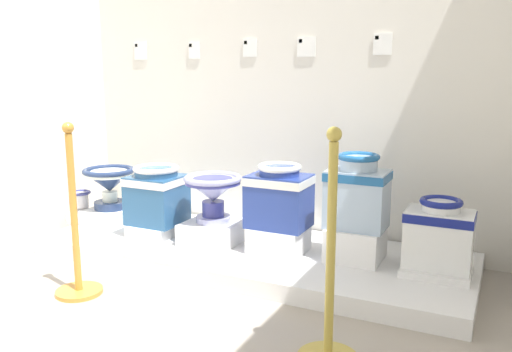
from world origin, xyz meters
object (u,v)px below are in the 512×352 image
object	(u,v)px
plinth_block_central_ornate	(355,243)
info_placard_first	(141,51)
plinth_block_rightmost	(214,232)
antique_toilet_leftmost	(279,195)
antique_toilet_central_ornate	(357,191)
info_placard_third	(250,48)
plinth_block_leftmost	(279,239)
info_placard_fifth	(383,44)
decorative_vase_corner	(82,216)
antique_toilet_pale_glazed	(157,193)
info_placard_second	(194,50)
plinth_block_broad_patterned	(436,270)
plinth_block_tall_cobalt	(111,215)
plinth_block_pale_glazed	(158,229)
stanchion_post_near_left	(76,246)
antique_toilet_tall_cobalt	(109,181)
stanchion_post_near_right	(329,298)
antique_toilet_rightmost	(213,190)
antique_toilet_broad_patterned	(439,233)
info_placard_fourth	(306,47)

from	to	relation	value
plinth_block_central_ornate	info_placard_first	xyz separation A→B (m)	(-1.94, 0.47, 1.20)
plinth_block_central_ornate	info_placard_first	world-z (taller)	info_placard_first
plinth_block_rightmost	antique_toilet_leftmost	distance (m)	0.56
antique_toilet_central_ornate	info_placard_third	distance (m)	1.38
plinth_block_central_ornate	info_placard_third	size ratio (longest dim) A/B	2.55
plinth_block_leftmost	info_placard_fifth	bearing A→B (deg)	48.12
plinth_block_leftmost	decorative_vase_corner	distance (m)	1.67
antique_toilet_pale_glazed	antique_toilet_central_ornate	bearing A→B (deg)	4.73
plinth_block_leftmost	info_placard_second	world-z (taller)	info_placard_second
plinth_block_leftmost	plinth_block_broad_patterned	world-z (taller)	plinth_block_leftmost
plinth_block_tall_cobalt	antique_toilet_central_ornate	bearing A→B (deg)	0.46
plinth_block_central_ornate	decorative_vase_corner	world-z (taller)	decorative_vase_corner
info_placard_first	info_placard_second	distance (m)	0.51
plinth_block_pale_glazed	stanchion_post_near_left	size ratio (longest dim) A/B	0.39
antique_toilet_leftmost	decorative_vase_corner	xyz separation A→B (m)	(-1.67, -0.00, -0.34)
antique_toilet_pale_glazed	plinth_block_broad_patterned	distance (m)	1.90
antique_toilet_tall_cobalt	plinth_block_leftmost	bearing A→B (deg)	-2.19
decorative_vase_corner	stanchion_post_near_right	distance (m)	2.50
antique_toilet_pale_glazed	antique_toilet_rightmost	xyz separation A→B (m)	(0.44, 0.03, 0.06)
plinth_block_central_ornate	info_placard_fifth	distance (m)	1.30
plinth_block_central_ornate	decorative_vase_corner	xyz separation A→B (m)	(-2.15, -0.07, -0.07)
info_placard_first	decorative_vase_corner	world-z (taller)	info_placard_first
antique_toilet_pale_glazed	antique_toilet_leftmost	bearing A→B (deg)	2.87
plinth_block_broad_patterned	info_placard_fifth	distance (m)	1.47
antique_toilet_rightmost	stanchion_post_near_right	world-z (taller)	stanchion_post_near_right
antique_toilet_leftmost	antique_toilet_broad_patterned	size ratio (longest dim) A/B	1.01
plinth_block_rightmost	decorative_vase_corner	bearing A→B (deg)	179.34
decorative_vase_corner	stanchion_post_near_left	distance (m)	1.19
antique_toilet_rightmost	info_placard_third	xyz separation A→B (m)	(0.00, 0.56, 0.95)
antique_toilet_tall_cobalt	antique_toilet_pale_glazed	xyz separation A→B (m)	(0.51, -0.10, -0.02)
decorative_vase_corner	plinth_block_leftmost	bearing A→B (deg)	0.03
info_placard_second	info_placard_fifth	distance (m)	1.44
info_placard_second	plinth_block_broad_patterned	bearing A→B (deg)	-14.87
stanchion_post_near_left	antique_toilet_central_ornate	bearing A→B (deg)	34.99
info_placard_first	antique_toilet_tall_cobalt	bearing A→B (deg)	-85.97
antique_toilet_pale_glazed	stanchion_post_near_right	size ratio (longest dim) A/B	0.39
plinth_block_rightmost	plinth_block_broad_patterned	size ratio (longest dim) A/B	1.03
plinth_block_leftmost	info_placard_third	bearing A→B (deg)	131.11
info_placard_second	info_placard_fifth	bearing A→B (deg)	0.00
plinth_block_tall_cobalt	stanchion_post_near_right	xyz separation A→B (m)	(2.07, -1.00, 0.13)
antique_toilet_broad_patterned	info_placard_first	bearing A→B (deg)	168.14
antique_toilet_central_ornate	plinth_block_broad_patterned	size ratio (longest dim) A/B	1.20
plinth_block_tall_cobalt	plinth_block_pale_glazed	world-z (taller)	plinth_block_tall_cobalt
antique_toilet_tall_cobalt	plinth_block_rightmost	size ratio (longest dim) A/B	1.00
antique_toilet_leftmost	info_placard_fourth	world-z (taller)	info_placard_fourth
info_placard_fourth	stanchion_post_near_right	bearing A→B (deg)	-65.37
antique_toilet_pale_glazed	antique_toilet_leftmost	size ratio (longest dim) A/B	1.00
plinth_block_leftmost	stanchion_post_near_right	world-z (taller)	stanchion_post_near_right
decorative_vase_corner	stanchion_post_near_right	world-z (taller)	stanchion_post_near_right
plinth_block_tall_cobalt	antique_toilet_broad_patterned	bearing A→B (deg)	-0.49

